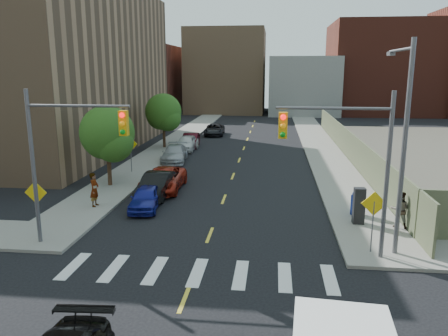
% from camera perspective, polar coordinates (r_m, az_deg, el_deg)
% --- Properties ---
extents(ground, '(160.00, 160.00, 0.00)m').
position_cam_1_polar(ground, '(14.25, -6.85, -20.44)').
color(ground, black).
rests_on(ground, ground).
extents(sidewalk_nw, '(3.50, 73.00, 0.15)m').
position_cam_1_polar(sidewalk_nw, '(54.69, -4.84, 4.56)').
color(sidewalk_nw, gray).
rests_on(sidewalk_nw, ground).
extents(sidewalk_ne, '(3.50, 73.00, 0.15)m').
position_cam_1_polar(sidewalk_ne, '(53.86, 11.60, 4.22)').
color(sidewalk_ne, gray).
rests_on(sidewalk_ne, ground).
extents(fence_north, '(0.12, 44.00, 2.50)m').
position_cam_1_polar(fence_north, '(40.67, 15.87, 2.98)').
color(fence_north, '#6A6C4B').
rests_on(fence_north, ground).
extents(building_nw, '(22.00, 30.00, 16.00)m').
position_cam_1_polar(building_nw, '(48.48, -25.01, 11.81)').
color(building_nw, '#8C6B4C').
rests_on(building_nw, ground).
extents(bg_bldg_west, '(14.00, 18.00, 12.00)m').
position_cam_1_polar(bg_bldg_west, '(85.33, -10.70, 11.28)').
color(bg_bldg_west, '#592319').
rests_on(bg_bldg_west, ground).
extents(bg_bldg_midwest, '(14.00, 16.00, 15.00)m').
position_cam_1_polar(bg_bldg_midwest, '(84.06, 0.41, 12.50)').
color(bg_bldg_midwest, '#8C6B4C').
rests_on(bg_bldg_midwest, ground).
extents(bg_bldg_center, '(12.00, 16.00, 10.00)m').
position_cam_1_polar(bg_bldg_center, '(81.79, 10.22, 10.55)').
color(bg_bldg_center, gray).
rests_on(bg_bldg_center, ground).
extents(bg_bldg_east, '(18.00, 18.00, 16.00)m').
position_cam_1_polar(bg_bldg_east, '(85.74, 19.81, 12.11)').
color(bg_bldg_east, '#592319').
rests_on(bg_bldg_east, ground).
extents(signal_nw, '(4.59, 0.30, 7.00)m').
position_cam_1_polar(signal_nw, '(19.98, -20.11, 2.57)').
color(signal_nw, '#59595E').
rests_on(signal_nw, ground).
extents(signal_ne, '(4.59, 0.30, 7.00)m').
position_cam_1_polar(signal_ne, '(18.14, 16.11, 1.89)').
color(signal_ne, '#59595E').
rests_on(signal_ne, ground).
extents(streetlight_ne, '(0.25, 3.70, 9.00)m').
position_cam_1_polar(streetlight_ne, '(19.39, 22.28, 4.19)').
color(streetlight_ne, '#59595E').
rests_on(streetlight_ne, ground).
extents(warn_sign_nw, '(1.06, 0.06, 2.83)m').
position_cam_1_polar(warn_sign_nw, '(21.80, -23.31, -3.73)').
color(warn_sign_nw, '#59595E').
rests_on(warn_sign_nw, ground).
extents(warn_sign_ne, '(1.06, 0.06, 2.83)m').
position_cam_1_polar(warn_sign_ne, '(19.46, 18.96, -5.28)').
color(warn_sign_ne, '#59595E').
rests_on(warn_sign_ne, ground).
extents(warn_sign_midwest, '(1.06, 0.06, 2.83)m').
position_cam_1_polar(warn_sign_midwest, '(33.85, -12.09, 2.58)').
color(warn_sign_midwest, '#59595E').
rests_on(warn_sign_midwest, ground).
extents(tree_west_near, '(3.66, 3.64, 5.52)m').
position_cam_1_polar(tree_west_near, '(30.02, -14.96, 4.04)').
color(tree_west_near, '#332114').
rests_on(tree_west_near, ground).
extents(tree_west_far, '(3.66, 3.64, 5.52)m').
position_cam_1_polar(tree_west_far, '(44.22, -7.91, 7.00)').
color(tree_west_far, '#332114').
rests_on(tree_west_far, ground).
extents(parked_car_blue, '(1.89, 3.96, 1.31)m').
position_cam_1_polar(parked_car_blue, '(25.27, -10.18, -3.87)').
color(parked_car_blue, navy).
rests_on(parked_car_blue, ground).
extents(parked_car_black, '(1.76, 4.66, 1.52)m').
position_cam_1_polar(parked_car_black, '(27.47, -8.77, -2.25)').
color(parked_car_black, black).
rests_on(parked_car_black, ground).
extents(parked_car_red, '(2.52, 5.30, 1.46)m').
position_cam_1_polar(parked_car_red, '(28.95, -7.96, -1.51)').
color(parked_car_red, maroon).
rests_on(parked_car_red, ground).
extents(parked_car_silver, '(2.42, 5.05, 1.42)m').
position_cam_1_polar(parked_car_silver, '(37.88, -6.48, 1.87)').
color(parked_car_silver, '#9C9EA3').
rests_on(parked_car_silver, ground).
extents(parked_car_white, '(1.92, 4.52, 1.53)m').
position_cam_1_polar(parked_car_white, '(42.97, -4.91, 3.26)').
color(parked_car_white, silver).
rests_on(parked_car_white, ground).
extents(parked_car_maroon, '(1.73, 4.37, 1.41)m').
position_cam_1_polar(parked_car_maroon, '(44.99, -4.39, 3.62)').
color(parked_car_maroon, '#400C15').
rests_on(parked_car_maroon, ground).
extents(parked_car_grey, '(2.48, 5.00, 1.36)m').
position_cam_1_polar(parked_car_grey, '(53.27, -1.26, 5.04)').
color(parked_car_grey, black).
rests_on(parked_car_grey, ground).
extents(mailbox, '(0.70, 0.63, 1.40)m').
position_cam_1_polar(mailbox, '(24.44, 17.05, -4.38)').
color(mailbox, '#0D1A4F').
rests_on(mailbox, sidewalk_ne).
extents(payphone, '(0.56, 0.46, 1.85)m').
position_cam_1_polar(payphone, '(23.11, 17.21, -4.74)').
color(payphone, black).
rests_on(payphone, sidewalk_ne).
extents(pedestrian_west, '(0.49, 0.72, 1.95)m').
position_cam_1_polar(pedestrian_west, '(25.90, -16.57, -2.72)').
color(pedestrian_west, gray).
rests_on(pedestrian_west, sidewalk_nw).
extents(pedestrian_east, '(1.01, 0.86, 1.83)m').
position_cam_1_polar(pedestrian_east, '(23.21, 21.97, -5.06)').
color(pedestrian_east, gray).
rests_on(pedestrian_east, sidewalk_ne).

